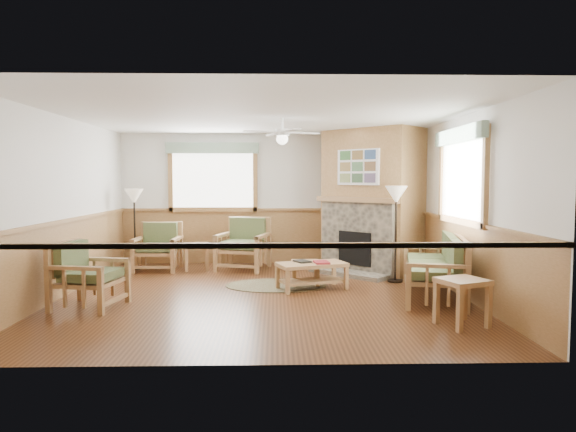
{
  "coord_description": "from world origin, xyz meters",
  "views": [
    {
      "loc": [
        0.19,
        -7.72,
        1.74
      ],
      "look_at": [
        0.4,
        0.7,
        1.15
      ],
      "focal_mm": 32.0,
      "sensor_mm": 36.0,
      "label": 1
    }
  ],
  "objects_px": {
    "armchair_back_right": "(243,244)",
    "floor_lamp_right": "(396,234)",
    "end_table_sofa": "(462,302)",
    "footstool": "(305,273)",
    "floor_lamp_left": "(135,229)",
    "armchair_left": "(90,275)",
    "sofa": "(433,266)",
    "end_table_chairs": "(197,257)",
    "armchair_back_left": "(158,247)",
    "coffee_table": "(312,276)"
  },
  "relations": [
    {
      "from": "armchair_back_right",
      "to": "floor_lamp_right",
      "type": "distance_m",
      "value": 2.99
    },
    {
      "from": "end_table_sofa",
      "to": "footstool",
      "type": "bearing_deg",
      "value": 125.15
    },
    {
      "from": "sofa",
      "to": "floor_lamp_right",
      "type": "distance_m",
      "value": 1.2
    },
    {
      "from": "armchair_back_left",
      "to": "footstool",
      "type": "relative_size",
      "value": 1.99
    },
    {
      "from": "sofa",
      "to": "end_table_chairs",
      "type": "xyz_separation_m",
      "value": [
        -3.89,
        2.35,
        -0.2
      ]
    },
    {
      "from": "sofa",
      "to": "floor_lamp_left",
      "type": "height_order",
      "value": "floor_lamp_left"
    },
    {
      "from": "coffee_table",
      "to": "floor_lamp_left",
      "type": "bearing_deg",
      "value": 130.68
    },
    {
      "from": "armchair_back_right",
      "to": "coffee_table",
      "type": "height_order",
      "value": "armchair_back_right"
    },
    {
      "from": "coffee_table",
      "to": "armchair_left",
      "type": "bearing_deg",
      "value": -179.8
    },
    {
      "from": "armchair_back_right",
      "to": "end_table_chairs",
      "type": "bearing_deg",
      "value": -162.04
    },
    {
      "from": "armchair_back_right",
      "to": "floor_lamp_right",
      "type": "relative_size",
      "value": 0.61
    },
    {
      "from": "armchair_left",
      "to": "floor_lamp_right",
      "type": "distance_m",
      "value": 4.9
    },
    {
      "from": "armchair_back_left",
      "to": "armchair_left",
      "type": "xyz_separation_m",
      "value": [
        -0.26,
        -2.89,
        -0.0
      ]
    },
    {
      "from": "armchair_back_left",
      "to": "coffee_table",
      "type": "xyz_separation_m",
      "value": [
        2.85,
        -1.81,
        -0.24
      ]
    },
    {
      "from": "armchair_back_left",
      "to": "footstool",
      "type": "height_order",
      "value": "armchair_back_left"
    },
    {
      "from": "sofa",
      "to": "armchair_back_right",
      "type": "bearing_deg",
      "value": -115.23
    },
    {
      "from": "footstool",
      "to": "floor_lamp_right",
      "type": "height_order",
      "value": "floor_lamp_right"
    },
    {
      "from": "armchair_left",
      "to": "footstool",
      "type": "bearing_deg",
      "value": -53.9
    },
    {
      "from": "coffee_table",
      "to": "floor_lamp_left",
      "type": "height_order",
      "value": "floor_lamp_left"
    },
    {
      "from": "footstool",
      "to": "end_table_chairs",
      "type": "bearing_deg",
      "value": 143.93
    },
    {
      "from": "armchair_left",
      "to": "footstool",
      "type": "height_order",
      "value": "armchair_left"
    },
    {
      "from": "end_table_sofa",
      "to": "end_table_chairs",
      "type": "bearing_deg",
      "value": 133.7
    },
    {
      "from": "armchair_left",
      "to": "floor_lamp_left",
      "type": "xyz_separation_m",
      "value": [
        -0.2,
        3.03,
        0.34
      ]
    },
    {
      "from": "armchair_left",
      "to": "footstool",
      "type": "relative_size",
      "value": 1.98
    },
    {
      "from": "armchair_back_right",
      "to": "coffee_table",
      "type": "xyz_separation_m",
      "value": [
        1.21,
        -1.87,
        -0.29
      ]
    },
    {
      "from": "end_table_chairs",
      "to": "floor_lamp_right",
      "type": "distance_m",
      "value": 3.84
    },
    {
      "from": "end_table_chairs",
      "to": "floor_lamp_left",
      "type": "relative_size",
      "value": 0.33
    },
    {
      "from": "coffee_table",
      "to": "floor_lamp_right",
      "type": "height_order",
      "value": "floor_lamp_right"
    },
    {
      "from": "coffee_table",
      "to": "footstool",
      "type": "bearing_deg",
      "value": 84.12
    },
    {
      "from": "armchair_back_right",
      "to": "end_table_sofa",
      "type": "bearing_deg",
      "value": -38.71
    },
    {
      "from": "coffee_table",
      "to": "end_table_chairs",
      "type": "bearing_deg",
      "value": 120.14
    },
    {
      "from": "armchair_back_right",
      "to": "end_table_sofa",
      "type": "xyz_separation_m",
      "value": [
        2.85,
        -3.97,
        -0.22
      ]
    },
    {
      "from": "coffee_table",
      "to": "floor_lamp_left",
      "type": "relative_size",
      "value": 0.68
    },
    {
      "from": "floor_lamp_right",
      "to": "end_table_sofa",
      "type": "bearing_deg",
      "value": -86.31
    },
    {
      "from": "armchair_back_left",
      "to": "armchair_back_right",
      "type": "xyz_separation_m",
      "value": [
        1.64,
        0.06,
        0.04
      ]
    },
    {
      "from": "coffee_table",
      "to": "floor_lamp_right",
      "type": "xyz_separation_m",
      "value": [
        1.47,
        0.58,
        0.61
      ]
    },
    {
      "from": "armchair_left",
      "to": "end_table_chairs",
      "type": "relative_size",
      "value": 1.76
    },
    {
      "from": "end_table_chairs",
      "to": "armchair_back_right",
      "type": "bearing_deg",
      "value": 2.4
    },
    {
      "from": "end_table_sofa",
      "to": "footstool",
      "type": "distance_m",
      "value": 3.0
    },
    {
      "from": "footstool",
      "to": "floor_lamp_left",
      "type": "relative_size",
      "value": 0.29
    },
    {
      "from": "armchair_back_right",
      "to": "end_table_sofa",
      "type": "distance_m",
      "value": 4.89
    },
    {
      "from": "sofa",
      "to": "end_table_sofa",
      "type": "height_order",
      "value": "sofa"
    },
    {
      "from": "sofa",
      "to": "armchair_left",
      "type": "bearing_deg",
      "value": -70.07
    },
    {
      "from": "sofa",
      "to": "end_table_chairs",
      "type": "distance_m",
      "value": 4.55
    },
    {
      "from": "floor_lamp_right",
      "to": "floor_lamp_left",
      "type": "bearing_deg",
      "value": 164.05
    },
    {
      "from": "end_table_chairs",
      "to": "armchair_left",
      "type": "bearing_deg",
      "value": -109.11
    },
    {
      "from": "footstool",
      "to": "floor_lamp_left",
      "type": "xyz_separation_m",
      "value": [
        -3.24,
        1.6,
        0.59
      ]
    },
    {
      "from": "armchair_back_right",
      "to": "floor_lamp_left",
      "type": "xyz_separation_m",
      "value": [
        -2.11,
        0.08,
        0.29
      ]
    },
    {
      "from": "sofa",
      "to": "coffee_table",
      "type": "relative_size",
      "value": 1.87
    },
    {
      "from": "floor_lamp_left",
      "to": "sofa",
      "type": "bearing_deg",
      "value": -25.82
    }
  ]
}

